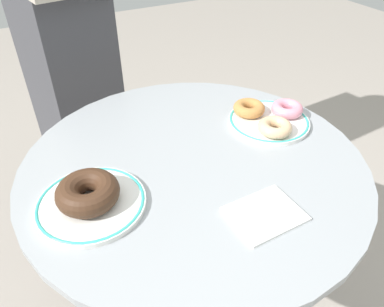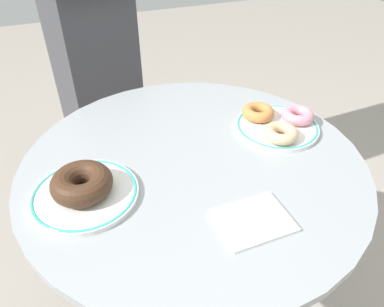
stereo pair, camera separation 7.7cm
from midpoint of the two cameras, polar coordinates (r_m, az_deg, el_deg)
name	(u,v)px [view 2 (the right image)]	position (r m, az deg, el deg)	size (l,w,h in m)	color
cafe_table	(193,225)	(0.91, 2.65, -11.17)	(0.73, 0.73, 0.72)	#999EA3
plate_left	(85,194)	(0.70, -13.26, -6.29)	(0.20, 0.20, 0.01)	white
plate_right	(277,127)	(0.90, 15.51, 3.97)	(0.19, 0.19, 0.01)	white
donut_chocolate	(82,183)	(0.69, -13.71, -4.64)	(0.11, 0.11, 0.04)	#422819
donut_pink_frosted	(297,115)	(0.92, 18.43, 5.59)	(0.08, 0.08, 0.03)	pink
donut_old_fashioned	(258,112)	(0.91, 12.68, 6.21)	(0.08, 0.08, 0.03)	#BC7F42
donut_glazed	(281,133)	(0.84, 16.22, 2.97)	(0.08, 0.08, 0.03)	#E0B789
paper_napkin	(254,220)	(0.66, 12.96, -10.24)	(0.13, 0.10, 0.01)	white
person_figure	(83,8)	(1.26, -14.82, 20.98)	(0.29, 0.42, 1.75)	#3D3D42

